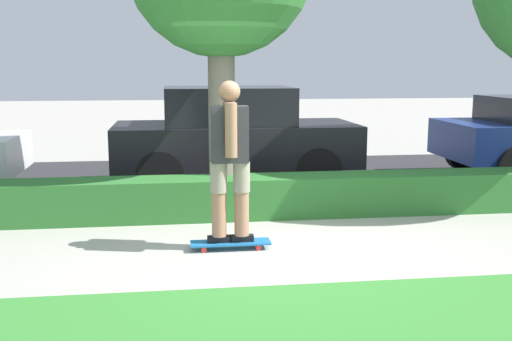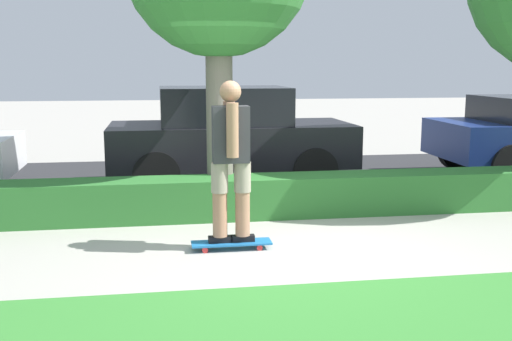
% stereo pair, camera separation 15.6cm
% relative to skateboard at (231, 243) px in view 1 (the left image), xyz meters
% --- Properties ---
extents(ground_plane, '(60.00, 60.00, 0.00)m').
position_rel_skateboard_xyz_m(ground_plane, '(0.56, -0.19, -0.07)').
color(ground_plane, '#ADA89E').
extents(street_asphalt, '(18.57, 5.00, 0.01)m').
position_rel_skateboard_xyz_m(street_asphalt, '(0.56, 4.01, -0.06)').
color(street_asphalt, '#2D2D30').
rests_on(street_asphalt, ground_plane).
extents(hedge_row, '(18.57, 0.60, 0.54)m').
position_rel_skateboard_xyz_m(hedge_row, '(0.56, 1.41, 0.20)').
color(hedge_row, '#2D702D').
rests_on(hedge_row, ground_plane).
extents(skateboard, '(0.87, 0.24, 0.08)m').
position_rel_skateboard_xyz_m(skateboard, '(0.00, 0.00, 0.00)').
color(skateboard, '#1E6BAD').
rests_on(skateboard, ground_plane).
extents(skater_person, '(0.51, 0.45, 1.75)m').
position_rel_skateboard_xyz_m(skater_person, '(0.00, -0.00, 0.95)').
color(skater_person, black).
rests_on(skater_person, skateboard).
extents(parked_car_middle, '(4.00, 1.82, 1.64)m').
position_rel_skateboard_xyz_m(parked_car_middle, '(0.37, 3.57, 0.79)').
color(parked_car_middle, black).
rests_on(parked_car_middle, ground_plane).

